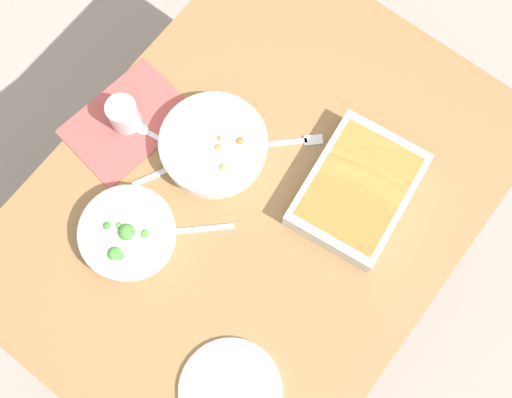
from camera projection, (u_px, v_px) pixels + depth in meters
name	position (u px, v px, depth m)	size (l,w,h in m)	color
ground_plane	(256.00, 259.00, 2.18)	(6.00, 6.00, 0.00)	#9E9389
dining_table	(256.00, 209.00, 1.55)	(1.20, 0.90, 0.74)	olive
placemat	(127.00, 122.00, 1.52)	(0.28, 0.20, 0.00)	#B24C47
stew_bowl	(214.00, 145.00, 1.47)	(0.25, 0.25, 0.06)	silver
broccoli_bowl	(128.00, 234.00, 1.41)	(0.22, 0.22, 0.07)	silver
baking_dish	(358.00, 189.00, 1.44)	(0.32, 0.25, 0.06)	silver
drink_cup	(124.00, 116.00, 1.48)	(0.07, 0.07, 0.08)	#B2BCC6
side_plate	(230.00, 391.00, 1.34)	(0.22, 0.22, 0.01)	white
spoon_by_stew	(178.00, 165.00, 1.49)	(0.16, 0.10, 0.01)	silver
spoon_by_broccoli	(185.00, 231.00, 1.44)	(0.13, 0.14, 0.01)	silver
spoon_spare	(156.00, 137.00, 1.50)	(0.04, 0.18, 0.01)	silver
fork_on_table	(291.00, 142.00, 1.50)	(0.13, 0.14, 0.01)	silver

